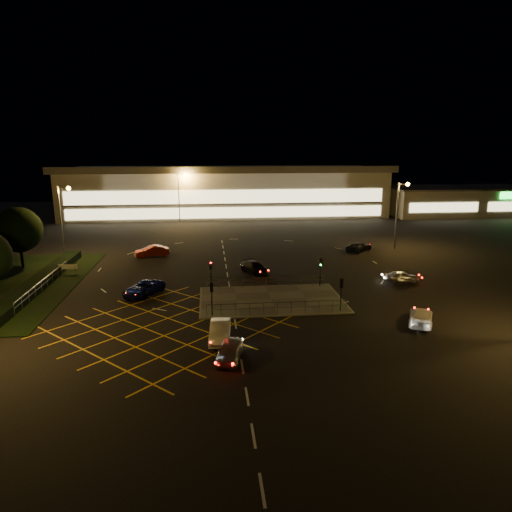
{
  "coord_description": "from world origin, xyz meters",
  "views": [
    {
      "loc": [
        -4.11,
        -45.44,
        15.05
      ],
      "look_at": [
        1.6,
        9.02,
        2.0
      ],
      "focal_mm": 32.0,
      "sensor_mm": 36.0,
      "label": 1
    }
  ],
  "objects": [
    {
      "name": "car_queue_white",
      "position": [
        -3.41,
        -11.22,
        0.74
      ],
      "size": [
        1.92,
        4.58,
        1.47
      ],
      "primitive_type": "imported",
      "rotation": [
        0.0,
        0.0,
        6.2
      ],
      "color": "white",
      "rests_on": "ground"
    },
    {
      "name": "streetlight_ne",
      "position": [
        24.44,
        20.0,
        6.56
      ],
      "size": [
        1.78,
        0.56,
        10.03
      ],
      "color": "slate",
      "rests_on": "ground"
    },
    {
      "name": "retail_unit_b",
      "position": [
        62.0,
        53.96,
        3.22
      ],
      "size": [
        14.8,
        14.8,
        6.35
      ],
      "color": "beige",
      "rests_on": "ground"
    },
    {
      "name": "car_left_blue",
      "position": [
        -11.07,
        1.08,
        0.72
      ],
      "size": [
        4.59,
        5.67,
        1.44
      ],
      "primitive_type": "imported",
      "rotation": [
        0.0,
        0.0,
        5.78
      ],
      "color": "#0C124B",
      "rests_on": "ground"
    },
    {
      "name": "pedestrian_island",
      "position": [
        2.0,
        -2.0,
        0.06
      ],
      "size": [
        14.0,
        9.0,
        0.12
      ],
      "primitive_type": "cube",
      "color": "#4C4944",
      "rests_on": "ground"
    },
    {
      "name": "tree_c",
      "position": [
        -28.0,
        14.0,
        4.95
      ],
      "size": [
        5.76,
        5.76,
        7.84
      ],
      "color": "black",
      "rests_on": "ground"
    },
    {
      "name": "car_circ_red",
      "position": [
        -12.19,
        18.58,
        0.78
      ],
      "size": [
        4.98,
        2.79,
        1.55
      ],
      "primitive_type": "imported",
      "rotation": [
        0.0,
        0.0,
        4.97
      ],
      "color": "maroon",
      "rests_on": "ground"
    },
    {
      "name": "car_far_dkgrey",
      "position": [
        1.39,
        8.54,
        0.68
      ],
      "size": [
        3.86,
        5.03,
        1.36
      ],
      "primitive_type": "imported",
      "rotation": [
        0.0,
        0.0,
        0.49
      ],
      "color": "black",
      "rests_on": "ground"
    },
    {
      "name": "car_near_silver",
      "position": [
        -2.84,
        -14.77,
        0.69
      ],
      "size": [
        2.5,
        4.34,
        1.39
      ],
      "primitive_type": "imported",
      "rotation": [
        0.0,
        0.0,
        6.06
      ],
      "color": "silver",
      "rests_on": "ground"
    },
    {
      "name": "car_approach_white",
      "position": [
        14.13,
        -9.66,
        0.68
      ],
      "size": [
        3.81,
        5.06,
        1.37
      ],
      "primitive_type": "imported",
      "rotation": [
        0.0,
        0.0,
        2.68
      ],
      "color": "silver",
      "rests_on": "ground"
    },
    {
      "name": "streetlight_nw",
      "position": [
        -23.56,
        18.0,
        6.56
      ],
      "size": [
        1.78,
        0.56,
        10.03
      ],
      "color": "slate",
      "rests_on": "ground"
    },
    {
      "name": "signal_ne",
      "position": [
        8.0,
        1.99,
        2.37
      ],
      "size": [
        0.28,
        0.3,
        3.15
      ],
      "color": "black",
      "rests_on": "pedestrian_island"
    },
    {
      "name": "car_right_silver",
      "position": [
        17.8,
        2.86,
        0.64
      ],
      "size": [
        3.96,
        2.11,
        1.28
      ],
      "primitive_type": "imported",
      "rotation": [
        0.0,
        0.0,
        1.41
      ],
      "color": "#BBBCC3",
      "rests_on": "ground"
    },
    {
      "name": "signal_se",
      "position": [
        8.0,
        -5.99,
        2.37
      ],
      "size": [
        0.28,
        0.3,
        3.15
      ],
      "rotation": [
        0.0,
        0.0,
        3.14
      ],
      "color": "black",
      "rests_on": "pedestrian_island"
    },
    {
      "name": "signal_nw",
      "position": [
        -4.0,
        1.99,
        2.37
      ],
      "size": [
        0.28,
        0.3,
        3.15
      ],
      "color": "black",
      "rests_on": "pedestrian_island"
    },
    {
      "name": "streetlight_far_right",
      "position": [
        30.44,
        50.0,
        6.56
      ],
      "size": [
        1.78,
        0.56,
        10.03
      ],
      "color": "slate",
      "rests_on": "ground"
    },
    {
      "name": "streetlight_far_left",
      "position": [
        -9.56,
        48.0,
        6.56
      ],
      "size": [
        1.78,
        0.56,
        10.03
      ],
      "color": "slate",
      "rests_on": "ground"
    },
    {
      "name": "retail_unit_a",
      "position": [
        46.0,
        53.97,
        3.21
      ],
      "size": [
        18.8,
        14.8,
        6.35
      ],
      "color": "beige",
      "rests_on": "ground"
    },
    {
      "name": "supermarket",
      "position": [
        0.0,
        61.95,
        5.31
      ],
      "size": [
        72.0,
        26.5,
        10.5
      ],
      "color": "beige",
      "rests_on": "ground"
    },
    {
      "name": "car_east_grey",
      "position": [
        18.13,
        18.98,
        0.66
      ],
      "size": [
        5.01,
        4.83,
        1.32
      ],
      "primitive_type": "imported",
      "rotation": [
        0.0,
        0.0,
        2.31
      ],
      "color": "black",
      "rests_on": "ground"
    },
    {
      "name": "ground",
      "position": [
        0.0,
        0.0,
        0.0
      ],
      "size": [
        180.0,
        180.0,
        0.0
      ],
      "primitive_type": "plane",
      "color": "black",
      "rests_on": "ground"
    },
    {
      "name": "hedge",
      "position": [
        -23.0,
        6.0,
        0.5
      ],
      "size": [
        2.0,
        26.0,
        1.0
      ],
      "primitive_type": "cube",
      "color": "black",
      "rests_on": "ground"
    },
    {
      "name": "signal_sw",
      "position": [
        -4.0,
        -5.99,
        2.37
      ],
      "size": [
        0.28,
        0.3,
        3.15
      ],
      "rotation": [
        0.0,
        0.0,
        3.14
      ],
      "color": "black",
      "rests_on": "pedestrian_island"
    }
  ]
}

